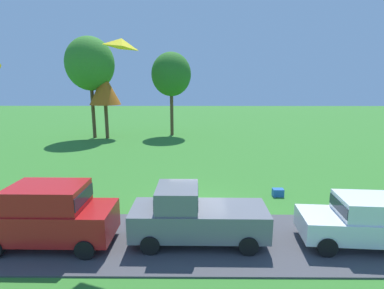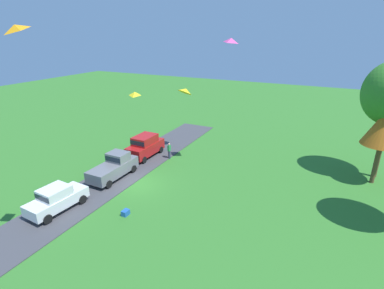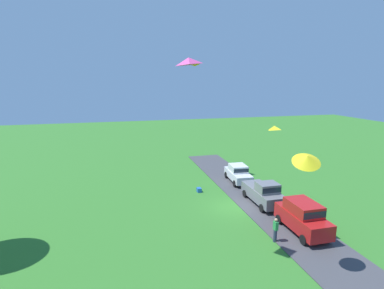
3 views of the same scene
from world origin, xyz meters
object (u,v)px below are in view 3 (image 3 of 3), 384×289
car_pickup_near_entrance (264,193)px  cooler_box (199,190)px  kite_delta_high_right (307,159)px  kite_diamond_topmost (194,63)px  person_watching_sky (275,230)px  kite_diamond_trailing_tail (274,128)px  car_suv_mid_row (303,216)px  kite_diamond_high_left (188,61)px  car_sedan_by_flagpole (238,173)px

car_pickup_near_entrance → cooler_box: bearing=46.2°
kite_delta_high_right → kite_diamond_topmost: 19.52m
kite_delta_high_right → kite_diamond_topmost: size_ratio=1.70×
person_watching_sky → kite_delta_high_right: bearing=174.2°
kite_diamond_trailing_tail → kite_diamond_topmost: size_ratio=1.05×
car_suv_mid_row → kite_diamond_high_left: bearing=96.6°
car_sedan_by_flagpole → kite_diamond_high_left: (-12.38, 8.61, 10.72)m
kite_diamond_high_left → kite_delta_high_right: bearing=-115.5°
cooler_box → kite_diamond_topmost: bearing=-9.8°
kite_diamond_topmost → kite_diamond_high_left: bearing=163.7°
car_pickup_near_entrance → kite_diamond_topmost: bearing=21.4°
kite_diamond_high_left → kite_diamond_trailing_tail: kite_diamond_high_left is taller
car_pickup_near_entrance → kite_diamond_topmost: kite_diamond_topmost is taller
person_watching_sky → kite_delta_high_right: size_ratio=1.14×
car_pickup_near_entrance → kite_diamond_high_left: bearing=126.6°
cooler_box → kite_diamond_high_left: (-10.67, 3.74, 11.56)m
car_pickup_near_entrance → cooler_box: (4.44, 4.63, -0.91)m
car_suv_mid_row → car_pickup_near_entrance: car_suv_mid_row is taller
person_watching_sky → kite_diamond_high_left: (-0.35, 6.12, 10.88)m
cooler_box → car_pickup_near_entrance: bearing=-133.8°
car_suv_mid_row → kite_diamond_high_left: (-1.01, 8.64, 10.46)m
person_watching_sky → kite_diamond_topmost: 19.44m
car_sedan_by_flagpole → kite_diamond_topmost: (3.40, 3.99, 11.55)m
cooler_box → person_watching_sky: bearing=-167.0°
kite_diamond_high_left → kite_diamond_trailing_tail: 9.48m
car_suv_mid_row → car_pickup_near_entrance: (5.22, 0.27, -0.19)m
kite_delta_high_right → car_sedan_by_flagpole: bearing=-10.5°
person_watching_sky → kite_diamond_topmost: kite_diamond_topmost is taller
cooler_box → kite_diamond_high_left: bearing=160.7°
cooler_box → kite_delta_high_right: (-13.43, -2.07, 6.44)m
car_suv_mid_row → car_sedan_by_flagpole: bearing=0.2°
car_sedan_by_flagpole → person_watching_sky: 12.29m
car_pickup_near_entrance → kite_diamond_trailing_tail: size_ratio=5.39×
car_pickup_near_entrance → person_watching_sky: car_pickup_near_entrance is taller
kite_diamond_topmost → cooler_box: bearing=170.2°
car_pickup_near_entrance → kite_diamond_high_left: kite_diamond_high_left is taller
car_pickup_near_entrance → car_sedan_by_flagpole: size_ratio=1.11×
person_watching_sky → kite_delta_high_right: kite_delta_high_right is taller
car_sedan_by_flagpole → car_suv_mid_row: bearing=-179.8°
car_pickup_near_entrance → kite_delta_high_right: bearing=164.1°
kite_diamond_high_left → kite_diamond_trailing_tail: size_ratio=1.15×
car_pickup_near_entrance → kite_diamond_topmost: 15.41m
car_sedan_by_flagpole → kite_diamond_trailing_tail: bearing=172.9°
car_pickup_near_entrance → car_sedan_by_flagpole: car_pickup_near_entrance is taller
car_pickup_near_entrance → kite_diamond_high_left: (-6.23, 8.37, 10.65)m
person_watching_sky → car_sedan_by_flagpole: bearing=-11.7°
kite_diamond_topmost → car_suv_mid_row: bearing=-164.8°
car_pickup_near_entrance → kite_diamond_trailing_tail: kite_diamond_trailing_tail is taller
person_watching_sky → cooler_box: bearing=13.0°
kite_delta_high_right → cooler_box: bearing=8.7°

